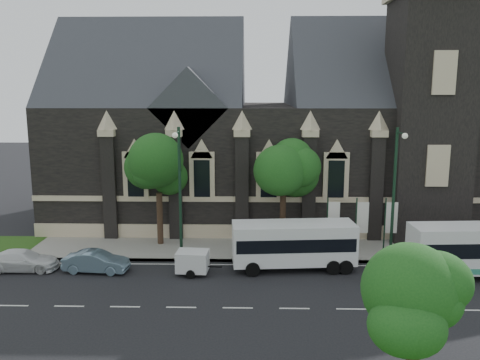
{
  "coord_description": "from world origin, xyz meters",
  "views": [
    {
      "loc": [
        0.69,
        -24.44,
        11.45
      ],
      "look_at": [
        -0.01,
        6.0,
        5.78
      ],
      "focal_mm": 37.0,
      "sensor_mm": 36.0,
      "label": 1
    }
  ],
  "objects_px": {
    "sedan": "(96,262)",
    "banner_flag_right": "(389,221)",
    "tree_walk_right": "(286,168)",
    "shuttle_bus": "(294,243)",
    "car_far_white": "(23,260)",
    "tree_park_east": "(420,303)",
    "tree_walk_left": "(162,168)",
    "street_lamp_near": "(395,188)",
    "banner_flag_center": "(360,221)",
    "street_lamp_mid": "(179,187)",
    "banner_flag_left": "(331,220)",
    "box_trailer": "(193,261)"
  },
  "relations": [
    {
      "from": "sedan",
      "to": "banner_flag_right",
      "type": "bearing_deg",
      "value": -73.8
    },
    {
      "from": "tree_walk_right",
      "to": "shuttle_bus",
      "type": "distance_m",
      "value": 6.28
    },
    {
      "from": "tree_walk_right",
      "to": "car_far_white",
      "type": "relative_size",
      "value": 1.74
    },
    {
      "from": "car_far_white",
      "to": "shuttle_bus",
      "type": "bearing_deg",
      "value": -89.79
    },
    {
      "from": "tree_park_east",
      "to": "sedan",
      "type": "relative_size",
      "value": 1.54
    },
    {
      "from": "banner_flag_right",
      "to": "tree_walk_right",
      "type": "bearing_deg",
      "value": 166.4
    },
    {
      "from": "tree_park_east",
      "to": "tree_walk_left",
      "type": "xyz_separation_m",
      "value": [
        -11.97,
        20.03,
        1.12
      ]
    },
    {
      "from": "tree_park_east",
      "to": "sedan",
      "type": "xyz_separation_m",
      "value": [
        -15.26,
        14.37,
        -3.95
      ]
    },
    {
      "from": "street_lamp_near",
      "to": "banner_flag_center",
      "type": "xyz_separation_m",
      "value": [
        -1.71,
        1.91,
        -2.73
      ]
    },
    {
      "from": "tree_park_east",
      "to": "street_lamp_near",
      "type": "xyz_separation_m",
      "value": [
        3.82,
        16.42,
        0.49
      ]
    },
    {
      "from": "banner_flag_center",
      "to": "car_far_white",
      "type": "distance_m",
      "value": 22.54
    },
    {
      "from": "car_far_white",
      "to": "banner_flag_right",
      "type": "bearing_deg",
      "value": -83.29
    },
    {
      "from": "banner_flag_right",
      "to": "street_lamp_mid",
      "type": "bearing_deg",
      "value": -172.4
    },
    {
      "from": "street_lamp_near",
      "to": "banner_flag_center",
      "type": "bearing_deg",
      "value": 131.93
    },
    {
      "from": "street_lamp_mid",
      "to": "shuttle_bus",
      "type": "relative_size",
      "value": 1.13
    },
    {
      "from": "street_lamp_near",
      "to": "car_far_white",
      "type": "height_order",
      "value": "street_lamp_near"
    },
    {
      "from": "street_lamp_near",
      "to": "banner_flag_left",
      "type": "height_order",
      "value": "street_lamp_near"
    },
    {
      "from": "tree_walk_left",
      "to": "banner_flag_right",
      "type": "bearing_deg",
      "value": -6.04
    },
    {
      "from": "street_lamp_mid",
      "to": "sedan",
      "type": "height_order",
      "value": "street_lamp_mid"
    },
    {
      "from": "tree_walk_left",
      "to": "banner_flag_center",
      "type": "relative_size",
      "value": 1.91
    },
    {
      "from": "banner_flag_center",
      "to": "banner_flag_right",
      "type": "xyz_separation_m",
      "value": [
        2.0,
        0.0,
        0.0
      ]
    },
    {
      "from": "tree_park_east",
      "to": "tree_walk_right",
      "type": "xyz_separation_m",
      "value": [
        -2.96,
        20.04,
        1.2
      ]
    },
    {
      "from": "tree_walk_right",
      "to": "car_far_white",
      "type": "height_order",
      "value": "tree_walk_right"
    },
    {
      "from": "tree_park_east",
      "to": "banner_flag_center",
      "type": "bearing_deg",
      "value": 83.43
    },
    {
      "from": "sedan",
      "to": "banner_flag_center",
      "type": "bearing_deg",
      "value": -72.51
    },
    {
      "from": "street_lamp_near",
      "to": "banner_flag_left",
      "type": "relative_size",
      "value": 2.25
    },
    {
      "from": "tree_walk_left",
      "to": "banner_flag_right",
      "type": "xyz_separation_m",
      "value": [
        16.08,
        -1.7,
        -3.35
      ]
    },
    {
      "from": "tree_walk_left",
      "to": "banner_flag_left",
      "type": "height_order",
      "value": "tree_walk_left"
    },
    {
      "from": "sedan",
      "to": "banner_flag_left",
      "type": "bearing_deg",
      "value": -70.91
    },
    {
      "from": "street_lamp_near",
      "to": "sedan",
      "type": "xyz_separation_m",
      "value": [
        -19.08,
        -2.05,
        -4.44
      ]
    },
    {
      "from": "street_lamp_mid",
      "to": "banner_flag_right",
      "type": "bearing_deg",
      "value": 7.6
    },
    {
      "from": "banner_flag_center",
      "to": "tree_walk_right",
      "type": "bearing_deg",
      "value": 161.36
    },
    {
      "from": "tree_park_east",
      "to": "street_lamp_near",
      "type": "height_order",
      "value": "street_lamp_near"
    },
    {
      "from": "tree_park_east",
      "to": "banner_flag_center",
      "type": "xyz_separation_m",
      "value": [
        2.11,
        18.32,
        -2.24
      ]
    },
    {
      "from": "shuttle_bus",
      "to": "car_far_white",
      "type": "bearing_deg",
      "value": 177.45
    },
    {
      "from": "tree_park_east",
      "to": "street_lamp_near",
      "type": "relative_size",
      "value": 0.7
    },
    {
      "from": "tree_walk_left",
      "to": "tree_walk_right",
      "type": "bearing_deg",
      "value": 0.06
    },
    {
      "from": "banner_flag_right",
      "to": "car_far_white",
      "type": "xyz_separation_m",
      "value": [
        -24.16,
        -3.77,
        -1.73
      ]
    },
    {
      "from": "banner_flag_left",
      "to": "banner_flag_right",
      "type": "xyz_separation_m",
      "value": [
        4.0,
        0.0,
        0.0
      ]
    },
    {
      "from": "banner_flag_left",
      "to": "banner_flag_right",
      "type": "height_order",
      "value": "same"
    },
    {
      "from": "banner_flag_center",
      "to": "sedan",
      "type": "distance_m",
      "value": 17.9
    },
    {
      "from": "street_lamp_mid",
      "to": "box_trailer",
      "type": "xyz_separation_m",
      "value": [
        1.06,
        -2.32,
        -4.26
      ]
    },
    {
      "from": "car_far_white",
      "to": "street_lamp_near",
      "type": "bearing_deg",
      "value": -87.7
    },
    {
      "from": "banner_flag_left",
      "to": "banner_flag_center",
      "type": "height_order",
      "value": "same"
    },
    {
      "from": "street_lamp_near",
      "to": "shuttle_bus",
      "type": "height_order",
      "value": "street_lamp_near"
    },
    {
      "from": "tree_walk_right",
      "to": "street_lamp_near",
      "type": "relative_size",
      "value": 0.87
    },
    {
      "from": "street_lamp_mid",
      "to": "banner_flag_right",
      "type": "distance_m",
      "value": 14.67
    },
    {
      "from": "tree_walk_left",
      "to": "banner_flag_center",
      "type": "distance_m",
      "value": 14.58
    },
    {
      "from": "tree_park_east",
      "to": "tree_walk_left",
      "type": "bearing_deg",
      "value": 120.87
    },
    {
      "from": "tree_park_east",
      "to": "sedan",
      "type": "height_order",
      "value": "tree_park_east"
    }
  ]
}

